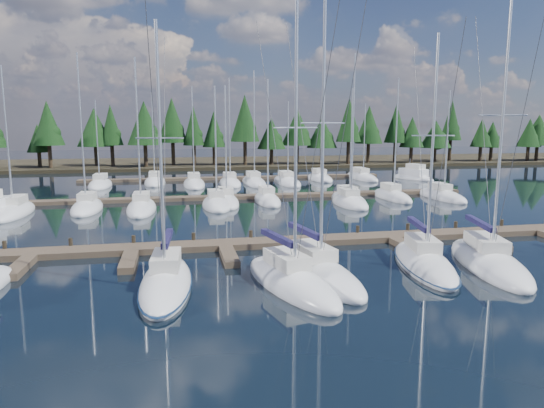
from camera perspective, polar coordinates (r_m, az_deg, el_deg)
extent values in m
plane|color=black|center=(45.73, 0.29, -1.12)|extent=(260.00, 260.00, 0.00)
cube|color=black|center=(104.74, -6.43, 4.84)|extent=(220.00, 30.00, 0.60)
cube|color=brown|center=(34.28, 4.40, -4.32)|extent=(44.00, 2.00, 0.40)
cube|color=brown|center=(31.39, -27.55, -6.63)|extent=(0.90, 4.00, 0.40)
cube|color=brown|center=(30.26, -16.51, -6.52)|extent=(0.90, 4.00, 0.40)
cube|color=brown|center=(30.29, -5.07, -6.15)|extent=(0.90, 4.00, 0.40)
cube|color=brown|center=(31.49, 5.89, -5.56)|extent=(0.90, 4.00, 0.40)
cube|color=brown|center=(33.73, 15.70, -4.87)|extent=(0.90, 4.00, 0.40)
cube|color=brown|center=(36.82, 24.07, -4.16)|extent=(0.90, 4.00, 0.40)
cylinder|color=#2B2318|center=(35.63, -28.93, -4.53)|extent=(0.26, 0.26, 0.90)
cylinder|color=#2B2318|center=(34.62, -22.59, -4.45)|extent=(0.26, 0.26, 0.90)
cylinder|color=#2B2318|center=(34.06, -15.96, -4.31)|extent=(0.26, 0.26, 0.90)
cylinder|color=#2B2318|center=(33.96, -9.20, -4.11)|extent=(0.26, 0.26, 0.90)
cylinder|color=#2B2318|center=(34.33, -2.51, -3.85)|extent=(0.26, 0.26, 0.90)
cylinder|color=#2B2318|center=(35.16, 3.96, -3.55)|extent=(0.26, 0.26, 0.90)
cylinder|color=#2B2318|center=(36.41, 10.05, -3.23)|extent=(0.26, 0.26, 0.90)
cylinder|color=#2B2318|center=(38.04, 15.67, -2.90)|extent=(0.26, 0.26, 0.90)
cylinder|color=#2B2318|center=(40.00, 20.79, -2.57)|extent=(0.26, 0.26, 0.90)
cylinder|color=#2B2318|center=(42.26, 25.39, -2.26)|extent=(0.26, 0.26, 0.90)
cube|color=brown|center=(55.40, -1.81, 0.91)|extent=(50.00, 1.80, 0.40)
cube|color=brown|center=(75.04, -4.38, 3.07)|extent=(46.00, 1.80, 0.40)
ellipsoid|color=silver|center=(25.66, -12.34, -9.31)|extent=(3.13, 9.07, 1.90)
cube|color=beige|center=(25.74, -12.35, -6.46)|extent=(1.58, 2.94, 0.70)
cylinder|color=silver|center=(23.95, -13.00, 6.13)|extent=(0.17, 0.17, 12.03)
cylinder|color=silver|center=(26.58, -12.22, -4.28)|extent=(0.39, 3.92, 0.12)
cube|color=#18153A|center=(26.55, -12.23, -3.97)|extent=(0.61, 3.76, 0.30)
cylinder|color=silver|center=(23.92, -13.05, 7.57)|extent=(2.27, 0.23, 0.07)
cylinder|color=#3F3F44|center=(22.05, -13.45, 5.47)|extent=(0.30, 3.86, 12.34)
cylinder|color=#3F3F44|center=(26.30, -12.51, 6.08)|extent=(0.36, 4.75, 12.34)
ellipsoid|color=#0C1F3D|center=(25.64, -12.35, -9.16)|extent=(3.26, 9.43, 0.18)
ellipsoid|color=silver|center=(25.31, 2.20, -9.36)|extent=(4.65, 9.38, 1.90)
cube|color=beige|center=(25.34, 1.75, -6.49)|extent=(2.08, 3.14, 0.70)
cylinder|color=silver|center=(23.60, 2.82, 7.39)|extent=(0.19, 0.19, 12.93)
cylinder|color=silver|center=(26.09, 0.70, -4.33)|extent=(1.04, 3.89, 0.12)
cube|color=#18153A|center=(26.05, 0.70, -4.01)|extent=(1.22, 3.77, 0.30)
cylinder|color=silver|center=(23.59, 2.83, 8.96)|extent=(2.32, 0.62, 0.07)
cylinder|color=#3F3F44|center=(21.90, 5.18, 6.83)|extent=(0.93, 3.81, 13.23)
cylinder|color=#3F3F44|center=(25.74, 0.33, 7.22)|extent=(1.14, 4.68, 13.24)
ellipsoid|color=silver|center=(27.00, 5.27, -8.19)|extent=(4.30, 9.87, 1.90)
cube|color=beige|center=(27.08, 4.86, -5.49)|extent=(2.00, 3.27, 0.70)
cylinder|color=silver|center=(25.34, 6.00, 7.95)|extent=(0.18, 0.18, 13.34)
cylinder|color=silver|center=(27.90, 3.85, -3.45)|extent=(0.82, 4.16, 0.12)
cube|color=#18153A|center=(27.87, 3.86, -3.15)|extent=(1.01, 4.01, 0.30)
cylinder|color=silver|center=(25.34, 6.03, 9.45)|extent=(2.45, 0.48, 0.07)
cylinder|color=#3F3F44|center=(23.53, 8.28, 7.44)|extent=(0.72, 4.08, 13.65)
cylinder|color=#3F3F44|center=(27.62, 3.60, 7.77)|extent=(0.87, 5.02, 13.65)
ellipsoid|color=silver|center=(29.96, 17.44, -6.82)|extent=(4.49, 9.38, 1.90)
cube|color=beige|center=(30.08, 17.31, -4.39)|extent=(2.03, 3.13, 0.70)
cylinder|color=silver|center=(28.45, 18.37, 6.43)|extent=(0.19, 0.19, 12.11)
cylinder|color=silver|center=(30.94, 16.81, -2.57)|extent=(0.97, 3.90, 0.12)
cube|color=#18153A|center=(30.91, 16.83, -2.30)|extent=(1.15, 3.78, 0.30)
cylinder|color=silver|center=(28.43, 18.43, 7.65)|extent=(2.32, 0.57, 0.07)
cylinder|color=#3F3F44|center=(26.61, 19.60, 5.88)|extent=(0.87, 3.83, 12.42)
cylinder|color=#3F3F44|center=(30.74, 17.02, 6.39)|extent=(1.06, 4.71, 12.42)
ellipsoid|color=#0C1F3D|center=(29.94, 17.44, -6.69)|extent=(4.67, 9.75, 0.18)
ellipsoid|color=silver|center=(31.46, 24.08, -6.45)|extent=(5.48, 10.69, 1.90)
cube|color=beige|center=(31.64, 23.90, -4.11)|extent=(2.41, 3.60, 0.70)
cylinder|color=silver|center=(29.93, 25.43, 8.06)|extent=(0.20, 0.20, 14.13)
cylinder|color=silver|center=(32.62, 23.24, -2.33)|extent=(1.28, 4.40, 0.12)
cube|color=#18153A|center=(32.59, 23.25, -2.07)|extent=(1.45, 4.26, 0.30)
cylinder|color=silver|center=(29.93, 25.52, 9.41)|extent=(2.58, 0.75, 0.07)
cylinder|color=#3F3F44|center=(27.89, 27.10, 7.61)|extent=(1.17, 4.31, 14.44)
cylinder|color=#3F3F44|center=(32.48, 23.62, 7.94)|extent=(1.43, 5.30, 14.44)
ellipsoid|color=silver|center=(51.09, -27.98, -0.94)|extent=(2.60, 9.05, 1.90)
cube|color=beige|center=(51.34, -27.94, 0.47)|extent=(1.43, 2.90, 0.70)
cylinder|color=silver|center=(50.03, -28.74, 6.98)|extent=(0.16, 0.16, 12.45)
ellipsoid|color=silver|center=(50.75, -20.92, -0.53)|extent=(2.77, 8.39, 1.90)
cube|color=beige|center=(50.98, -20.92, 0.88)|extent=(1.52, 2.68, 0.70)
cylinder|color=silver|center=(49.69, -21.52, 8.27)|extent=(0.16, 0.16, 13.86)
ellipsoid|color=silver|center=(48.99, -15.10, -0.57)|extent=(2.76, 9.48, 1.90)
cube|color=beige|center=(49.27, -15.12, 0.90)|extent=(1.52, 3.03, 0.70)
cylinder|color=silver|center=(47.85, -15.51, 8.32)|extent=(0.16, 0.16, 13.45)
ellipsoid|color=silver|center=(49.68, -6.55, -0.17)|extent=(2.82, 8.02, 1.90)
cube|color=beige|center=(49.90, -6.62, 1.26)|extent=(1.55, 2.57, 0.70)
cylinder|color=silver|center=(48.65, -6.65, 7.17)|extent=(0.16, 0.16, 11.03)
ellipsoid|color=silver|center=(51.47, -5.41, 0.17)|extent=(2.52, 8.44, 1.90)
cube|color=beige|center=(51.71, -5.48, 1.56)|extent=(1.38, 2.70, 0.70)
cylinder|color=silver|center=(50.44, -5.47, 7.36)|extent=(0.16, 0.16, 11.21)
ellipsoid|color=silver|center=(52.26, -0.57, 0.35)|extent=(2.46, 8.08, 1.90)
cube|color=beige|center=(52.48, -0.65, 1.71)|extent=(1.35, 2.59, 0.70)
cylinder|color=silver|center=(51.25, -0.49, 7.83)|extent=(0.16, 0.16, 11.92)
ellipsoid|color=silver|center=(53.17, 8.99, 0.39)|extent=(2.69, 8.26, 1.90)
cube|color=beige|center=(53.39, 8.86, 1.73)|extent=(1.48, 2.64, 0.70)
cylinder|color=silver|center=(52.20, 9.32, 7.25)|extent=(0.16, 0.16, 11.04)
ellipsoid|color=silver|center=(51.11, 9.14, 0.04)|extent=(2.81, 7.63, 1.90)
cube|color=beige|center=(51.29, 9.02, 1.43)|extent=(1.55, 2.44, 0.70)
cylinder|color=silver|center=(50.11, 9.52, 9.01)|extent=(0.16, 0.16, 14.25)
ellipsoid|color=silver|center=(56.60, 13.93, 0.77)|extent=(2.43, 8.62, 1.90)
cube|color=beige|center=(56.83, 13.79, 2.03)|extent=(1.34, 2.76, 0.70)
cylinder|color=silver|center=(55.64, 14.41, 7.86)|extent=(0.16, 0.16, 12.33)
ellipsoid|color=silver|center=(58.40, 19.33, 0.77)|extent=(2.60, 9.29, 1.90)
cube|color=beige|center=(58.64, 19.16, 2.00)|extent=(1.43, 2.97, 0.70)
cylinder|color=silver|center=(57.46, 19.91, 6.97)|extent=(0.16, 0.16, 10.99)
ellipsoid|color=silver|center=(69.81, -19.55, 2.06)|extent=(2.89, 9.17, 1.90)
cube|color=beige|center=(70.13, -19.55, 3.08)|extent=(1.59, 2.93, 0.70)
cylinder|color=silver|center=(68.91, -19.87, 7.06)|extent=(0.16, 0.16, 10.52)
ellipsoid|color=silver|center=(71.05, -13.60, 2.46)|extent=(2.92, 9.28, 1.90)
cube|color=beige|center=(71.38, -13.62, 3.45)|extent=(1.61, 2.97, 0.70)
cylinder|color=silver|center=(70.14, -13.82, 7.86)|extent=(0.16, 0.16, 11.71)
ellipsoid|color=silver|center=(67.82, -9.15, 2.28)|extent=(2.89, 10.41, 1.90)
cube|color=beige|center=(68.20, -9.19, 3.34)|extent=(1.59, 3.33, 0.70)
cylinder|color=silver|center=(66.82, -9.28, 8.23)|extent=(0.16, 0.16, 12.37)
ellipsoid|color=silver|center=(68.02, -4.96, 2.39)|extent=(2.88, 8.66, 1.90)
cube|color=beige|center=(68.32, -5.02, 3.43)|extent=(1.58, 2.77, 0.70)
cylinder|color=silver|center=(67.11, -5.01, 8.82)|extent=(0.16, 0.16, 13.55)
ellipsoid|color=silver|center=(69.04, -2.14, 2.52)|extent=(2.90, 11.14, 1.90)
cube|color=beige|center=(69.45, -2.22, 3.55)|extent=(1.59, 3.56, 0.70)
cylinder|color=silver|center=(68.02, -2.11, 9.30)|extent=(0.16, 0.16, 14.62)
ellipsoid|color=silver|center=(69.56, 1.77, 2.57)|extent=(2.99, 11.20, 1.90)
cube|color=beige|center=(69.98, 1.67, 3.60)|extent=(1.64, 3.59, 0.70)
cylinder|color=silver|center=(68.58, 1.90, 7.58)|extent=(0.16, 0.16, 10.50)
ellipsoid|color=silver|center=(74.18, 5.64, 2.95)|extent=(2.99, 8.58, 1.90)
cube|color=beige|center=(74.47, 5.56, 3.90)|extent=(1.64, 2.74, 0.70)
cylinder|color=silver|center=(73.36, 5.81, 7.60)|extent=(0.16, 0.16, 10.36)
ellipsoid|color=silver|center=(76.75, 10.52, 3.04)|extent=(2.75, 10.85, 1.90)
cube|color=beige|center=(77.13, 10.40, 3.97)|extent=(1.51, 3.47, 0.70)
cylinder|color=silver|center=(75.85, 10.81, 7.57)|extent=(0.16, 0.16, 10.47)
ellipsoid|color=silver|center=(77.92, 16.26, 2.89)|extent=(5.08, 8.25, 1.57)
cube|color=silver|center=(77.82, 16.29, 3.64)|extent=(3.28, 4.71, 1.04)
cube|color=beige|center=(77.48, 16.53, 4.25)|extent=(2.27, 3.06, 0.78)
cylinder|color=silver|center=(78.24, 15.92, 4.71)|extent=(0.10, 0.10, 1.39)
cylinder|color=black|center=(100.69, -25.67, 4.75)|extent=(0.70, 0.70, 2.68)
cone|color=black|center=(100.52, -25.83, 7.00)|extent=(4.12, 4.12, 5.22)
ellipsoid|color=black|center=(100.44, -25.50, 6.34)|extent=(2.47, 2.47, 2.47)
cylinder|color=black|center=(96.93, -24.65, 5.10)|extent=(0.70, 0.70, 4.07)
cone|color=black|center=(96.77, -24.89, 8.64)|extent=(5.45, 5.45, 7.92)
ellipsoid|color=black|center=(96.67, -24.53, 7.59)|extent=(3.27, 3.27, 3.27)
cylinder|color=black|center=(98.62, -19.98, 5.33)|extent=(0.70, 0.70, 3.69)
cone|color=black|center=(98.45, -20.15, 8.48)|extent=(6.62, 6.62, 7.17)
ellipsoid|color=black|center=(98.40, -19.81, 7.54)|extent=(3.97, 3.97, 3.97)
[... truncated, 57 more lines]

